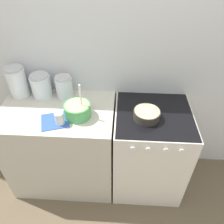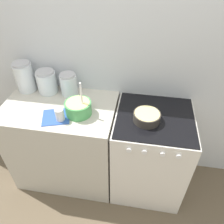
{
  "view_description": "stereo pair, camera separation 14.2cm",
  "coord_description": "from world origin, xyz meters",
  "px_view_note": "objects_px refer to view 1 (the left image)",
  "views": [
    {
      "loc": [
        0.07,
        -1.09,
        2.1
      ],
      "look_at": [
        -0.01,
        0.25,
        0.98
      ],
      "focal_mm": 35.0,
      "sensor_mm": 36.0,
      "label": 1
    },
    {
      "loc": [
        0.21,
        -1.07,
        2.1
      ],
      "look_at": [
        -0.01,
        0.25,
        0.98
      ],
      "focal_mm": 35.0,
      "sensor_mm": 36.0,
      "label": 2
    }
  ],
  "objects_px": {
    "mixing_bowl": "(77,109)",
    "storage_jar_right": "(64,88)",
    "stove": "(148,151)",
    "tin_can": "(60,118)",
    "baking_pan": "(147,114)",
    "storage_jar_left": "(18,84)",
    "storage_jar_middle": "(41,87)"
  },
  "relations": [
    {
      "from": "mixing_bowl",
      "to": "storage_jar_right",
      "type": "xyz_separation_m",
      "value": [
        -0.16,
        0.26,
        0.02
      ]
    },
    {
      "from": "stove",
      "to": "storage_jar_right",
      "type": "distance_m",
      "value": 0.98
    },
    {
      "from": "mixing_bowl",
      "to": "tin_can",
      "type": "bearing_deg",
      "value": -139.52
    },
    {
      "from": "stove",
      "to": "storage_jar_right",
      "type": "relative_size",
      "value": 4.54
    },
    {
      "from": "mixing_bowl",
      "to": "stove",
      "type": "bearing_deg",
      "value": 5.59
    },
    {
      "from": "mixing_bowl",
      "to": "baking_pan",
      "type": "height_order",
      "value": "mixing_bowl"
    },
    {
      "from": "storage_jar_left",
      "to": "storage_jar_right",
      "type": "distance_m",
      "value": 0.41
    },
    {
      "from": "storage_jar_left",
      "to": "storage_jar_right",
      "type": "bearing_deg",
      "value": 0.0
    },
    {
      "from": "stove",
      "to": "tin_can",
      "type": "distance_m",
      "value": 0.92
    },
    {
      "from": "mixing_bowl",
      "to": "storage_jar_middle",
      "type": "xyz_separation_m",
      "value": [
        -0.37,
        0.26,
        0.03
      ]
    },
    {
      "from": "mixing_bowl",
      "to": "tin_can",
      "type": "relative_size",
      "value": 2.77
    },
    {
      "from": "stove",
      "to": "baking_pan",
      "type": "bearing_deg",
      "value": -141.86
    },
    {
      "from": "storage_jar_middle",
      "to": "storage_jar_right",
      "type": "relative_size",
      "value": 1.05
    },
    {
      "from": "storage_jar_left",
      "to": "storage_jar_right",
      "type": "height_order",
      "value": "storage_jar_left"
    },
    {
      "from": "mixing_bowl",
      "to": "storage_jar_left",
      "type": "height_order",
      "value": "mixing_bowl"
    },
    {
      "from": "baking_pan",
      "to": "storage_jar_left",
      "type": "xyz_separation_m",
      "value": [
        -1.13,
        0.26,
        0.08
      ]
    },
    {
      "from": "baking_pan",
      "to": "storage_jar_right",
      "type": "bearing_deg",
      "value": 160.26
    },
    {
      "from": "stove",
      "to": "storage_jar_middle",
      "type": "xyz_separation_m",
      "value": [
        -0.99,
        0.2,
        0.56
      ]
    },
    {
      "from": "storage_jar_right",
      "to": "baking_pan",
      "type": "bearing_deg",
      "value": -19.74
    },
    {
      "from": "mixing_bowl",
      "to": "baking_pan",
      "type": "relative_size",
      "value": 1.39
    },
    {
      "from": "baking_pan",
      "to": "mixing_bowl",
      "type": "bearing_deg",
      "value": -179.51
    },
    {
      "from": "storage_jar_right",
      "to": "storage_jar_left",
      "type": "bearing_deg",
      "value": 180.0
    },
    {
      "from": "storage_jar_right",
      "to": "storage_jar_middle",
      "type": "bearing_deg",
      "value": 180.0
    },
    {
      "from": "storage_jar_middle",
      "to": "baking_pan",
      "type": "bearing_deg",
      "value": -15.56
    },
    {
      "from": "stove",
      "to": "mixing_bowl",
      "type": "xyz_separation_m",
      "value": [
        -0.63,
        -0.06,
        0.53
      ]
    },
    {
      "from": "baking_pan",
      "to": "stove",
      "type": "bearing_deg",
      "value": 38.14
    },
    {
      "from": "baking_pan",
      "to": "tin_can",
      "type": "xyz_separation_m",
      "value": [
        -0.67,
        -0.11,
        0.01
      ]
    },
    {
      "from": "storage_jar_left",
      "to": "baking_pan",
      "type": "bearing_deg",
      "value": -12.81
    },
    {
      "from": "stove",
      "to": "baking_pan",
      "type": "relative_size",
      "value": 4.34
    },
    {
      "from": "storage_jar_right",
      "to": "tin_can",
      "type": "xyz_separation_m",
      "value": [
        0.04,
        -0.37,
        -0.03
      ]
    },
    {
      "from": "storage_jar_right",
      "to": "tin_can",
      "type": "bearing_deg",
      "value": -83.63
    },
    {
      "from": "baking_pan",
      "to": "storage_jar_middle",
      "type": "height_order",
      "value": "storage_jar_middle"
    }
  ]
}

